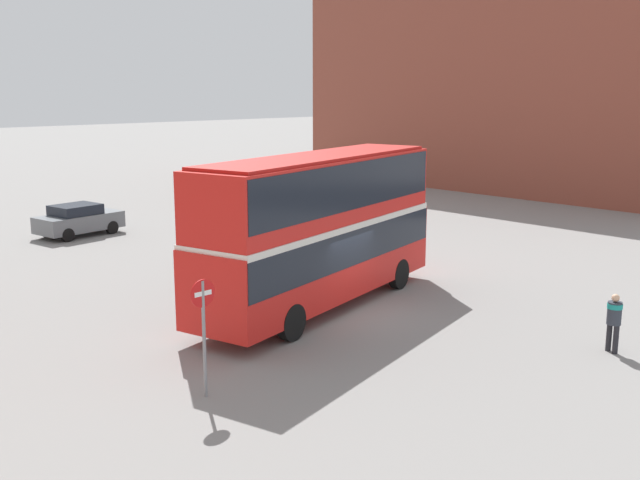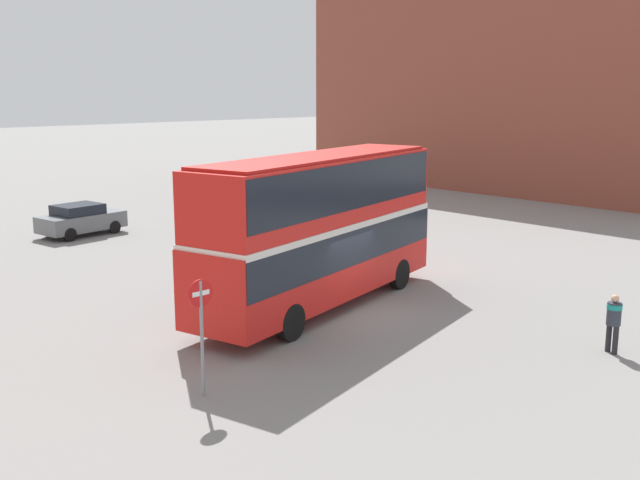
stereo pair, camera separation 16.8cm
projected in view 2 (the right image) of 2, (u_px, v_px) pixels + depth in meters
The scene contains 6 objects.
ground_plane at pixel (349, 313), 23.81m from camera, with size 240.00×240.00×0.00m, color gray.
building_row_right at pixel (517, 63), 51.86m from camera, with size 9.24×31.84×17.32m.
double_decker_bus at pixel (320, 221), 23.88m from camera, with size 11.02×5.00×4.96m.
pedestrian_foreground at pixel (614, 317), 20.01m from camera, with size 0.51×0.51×1.63m.
parked_car_kerb_near at pixel (81, 219), 36.12m from camera, with size 4.22×2.45×1.53m.
no_entry_sign at pixel (201, 318), 17.00m from camera, with size 0.65×0.08×2.80m.
Camera 2 is at (-16.22, -16.14, 7.04)m, focal length 42.00 mm.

